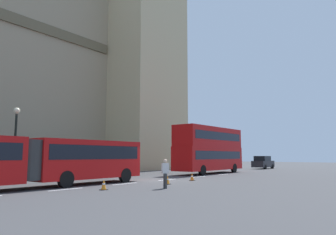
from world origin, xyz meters
TOP-DOWN VIEW (x-y plane):
  - ground_plane at (0.00, 0.00)m, footprint 160.00×160.00m
  - lane_centre_marking at (-3.68, 0.00)m, footprint 29.80×0.16m
  - articulated_bus at (-9.73, 1.99)m, footprint 16.59×2.54m
  - double_decker_bus at (10.88, 2.00)m, footprint 10.52×2.54m
  - sedan_lead at (26.42, 2.25)m, footprint 4.40×1.86m
  - traffic_cone_west at (-7.12, -1.83)m, footprint 0.36×0.36m
  - traffic_cone_middle at (-2.17, -2.45)m, footprint 0.36×0.36m
  - traffic_cone_east at (1.45, -1.98)m, footprint 0.36×0.36m
  - street_lamp at (-8.07, 6.50)m, footprint 0.44×0.44m
  - pedestrian_near_cones at (-4.39, -4.02)m, footprint 0.47×0.43m

SIDE VIEW (x-z plane):
  - ground_plane at x=0.00m, z-range 0.00..0.00m
  - lane_centre_marking at x=-3.68m, z-range 0.00..0.01m
  - traffic_cone_west at x=-7.12m, z-range -0.01..0.57m
  - traffic_cone_middle at x=-2.17m, z-range -0.01..0.57m
  - traffic_cone_east at x=1.45m, z-range -0.01..0.57m
  - pedestrian_near_cones at x=-4.39m, z-range 0.07..1.76m
  - sedan_lead at x=26.42m, z-range -0.01..1.84m
  - articulated_bus at x=-9.73m, z-range 0.30..3.20m
  - double_decker_bus at x=10.88m, z-range 0.26..5.16m
  - street_lamp at x=-8.07m, z-range 0.42..5.69m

